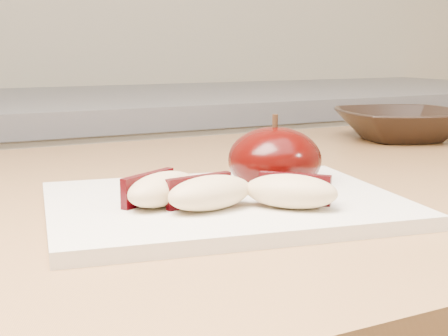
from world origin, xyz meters
name	(u,v)px	position (x,y,z in m)	size (l,w,h in m)	color
back_cabinet	(54,323)	(0.00, 1.20, 0.47)	(2.40, 0.62, 0.94)	silver
cutting_board	(224,204)	(-0.01, 0.41, 0.91)	(0.29, 0.21, 0.01)	silver
apple_half	(275,160)	(0.06, 0.44, 0.93)	(0.09, 0.09, 0.07)	black
apple_wedge_a	(161,189)	(-0.06, 0.41, 0.92)	(0.08, 0.07, 0.03)	tan
apple_wedge_b	(209,193)	(-0.03, 0.38, 0.92)	(0.08, 0.05, 0.03)	tan
apple_wedge_c	(291,191)	(0.03, 0.36, 0.92)	(0.08, 0.08, 0.03)	tan
bowl	(401,125)	(0.41, 0.65, 0.92)	(0.18, 0.18, 0.05)	black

